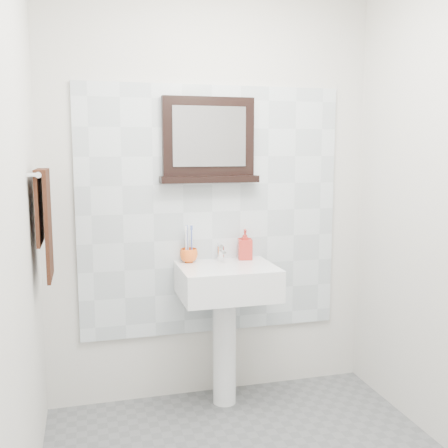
% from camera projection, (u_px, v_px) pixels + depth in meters
% --- Properties ---
extents(back_wall, '(2.00, 0.01, 2.50)m').
position_uv_depth(back_wall, '(211.00, 195.00, 3.18)').
color(back_wall, silver).
rests_on(back_wall, ground).
extents(left_wall, '(0.01, 2.20, 2.50)m').
position_uv_depth(left_wall, '(12.00, 227.00, 1.87)').
color(left_wall, silver).
rests_on(left_wall, ground).
extents(splashback, '(1.60, 0.02, 1.50)m').
position_uv_depth(splashback, '(212.00, 212.00, 3.18)').
color(splashback, silver).
rests_on(splashback, back_wall).
extents(pedestal_sink, '(0.55, 0.44, 0.96)m').
position_uv_depth(pedestal_sink, '(227.00, 296.00, 3.05)').
color(pedestal_sink, white).
rests_on(pedestal_sink, ground).
extents(toothbrush_cup, '(0.12, 0.12, 0.08)m').
position_uv_depth(toothbrush_cup, '(189.00, 255.00, 3.10)').
color(toothbrush_cup, orange).
rests_on(toothbrush_cup, pedestal_sink).
extents(toothbrushes, '(0.05, 0.04, 0.21)m').
position_uv_depth(toothbrushes, '(189.00, 242.00, 3.10)').
color(toothbrushes, white).
rests_on(toothbrushes, toothbrush_cup).
extents(soap_dispenser, '(0.10, 0.10, 0.18)m').
position_uv_depth(soap_dispenser, '(245.00, 244.00, 3.18)').
color(soap_dispenser, '#B51528').
rests_on(soap_dispenser, pedestal_sink).
extents(framed_mirror, '(0.59, 0.11, 0.50)m').
position_uv_depth(framed_mirror, '(209.00, 142.00, 3.09)').
color(framed_mirror, black).
rests_on(framed_mirror, back_wall).
extents(towel_bar, '(0.07, 0.40, 0.03)m').
position_uv_depth(towel_bar, '(41.00, 173.00, 2.57)').
color(towel_bar, silver).
rests_on(towel_bar, left_wall).
extents(hand_towel, '(0.06, 0.30, 0.55)m').
position_uv_depth(hand_towel, '(44.00, 216.00, 2.60)').
color(hand_towel, black).
rests_on(hand_towel, towel_bar).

